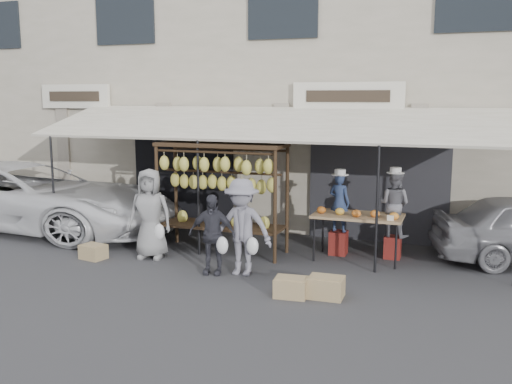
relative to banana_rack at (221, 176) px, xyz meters
The scene contains 16 objects.
ground_plane 2.21m from the banana_rack, 65.99° to the right, with size 90.00×90.00×0.00m, color #2D2D30.
shophouse 5.52m from the banana_rack, 82.92° to the left, with size 24.00×6.15×7.30m.
awning 1.47m from the banana_rack, 53.39° to the left, with size 10.00×2.35×2.92m.
banana_rack is the anchor object (origin of this frame).
produce_table 2.80m from the banana_rack, ahead, with size 1.70×0.90×1.04m.
vendor_left 2.42m from the banana_rack, 17.10° to the left, with size 0.43×0.28×1.18m, color navy.
vendor_right 3.44m from the banana_rack, 13.15° to the left, with size 0.62×0.49×1.28m, color slate.
customer_left 1.57m from the banana_rack, 146.21° to the right, with size 0.86×0.56×1.77m, color gray.
customer_mid 1.62m from the banana_rack, 73.64° to the right, with size 0.85×0.35×1.44m, color #32323B.
customer_right 1.65m from the banana_rack, 52.62° to the right, with size 1.11×0.64×1.73m, color gray.
stool_left 2.72m from the banana_rack, 17.10° to the left, with size 0.34×0.34×0.48m, color maroon.
stool_right 3.67m from the banana_rack, 13.15° to the left, with size 0.32×0.32×0.44m, color maroon.
crate_near_a 3.20m from the banana_rack, 44.24° to the right, with size 0.51×0.39×0.30m, color tan.
crate_near_b 3.48m from the banana_rack, 35.53° to the right, with size 0.55×0.42×0.33m, color tan.
crate_far 2.90m from the banana_rack, 150.23° to the right, with size 0.47×0.36×0.28m, color tan.
van 5.52m from the banana_rack, behind, with size 2.58×5.60×2.33m, color white.
Camera 1 is at (3.83, -8.92, 3.13)m, focal length 40.00 mm.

